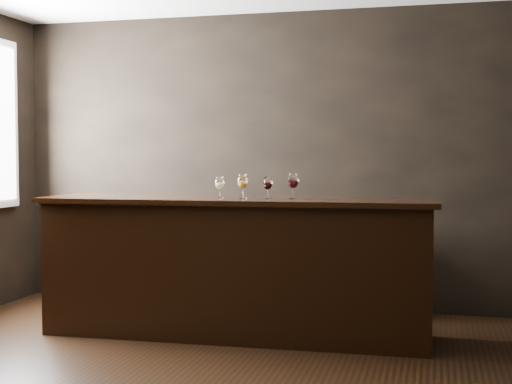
% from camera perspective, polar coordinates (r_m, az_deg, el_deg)
% --- Properties ---
extents(ground, '(5.00, 5.00, 0.00)m').
position_cam_1_polar(ground, '(4.88, -5.30, -14.34)').
color(ground, black).
rests_on(ground, ground).
extents(room_shell, '(5.02, 4.52, 2.81)m').
position_cam_1_polar(room_shell, '(4.86, -7.57, 7.17)').
color(room_shell, black).
rests_on(room_shell, ground).
extents(bar_counter, '(3.07, 0.75, 1.07)m').
position_cam_1_polar(bar_counter, '(5.74, -1.63, -6.23)').
color(bar_counter, black).
rests_on(bar_counter, ground).
extents(bar_top, '(3.18, 0.82, 0.04)m').
position_cam_1_polar(bar_top, '(5.67, -1.64, -0.69)').
color(bar_top, black).
rests_on(bar_top, bar_counter).
extents(back_bar_shelf, '(2.49, 0.40, 0.90)m').
position_cam_1_polar(back_bar_shelf, '(6.83, -3.92, -5.47)').
color(back_bar_shelf, black).
rests_on(back_bar_shelf, ground).
extents(glass_white, '(0.07, 0.07, 0.17)m').
position_cam_1_polar(glass_white, '(5.71, -2.94, 0.68)').
color(glass_white, white).
rests_on(glass_white, bar_top).
extents(glass_amber, '(0.08, 0.08, 0.19)m').
position_cam_1_polar(glass_amber, '(5.61, -1.10, 0.80)').
color(glass_amber, white).
rests_on(glass_amber, bar_top).
extents(glass_red_a, '(0.07, 0.07, 0.17)m').
position_cam_1_polar(glass_red_a, '(5.58, 0.94, 0.67)').
color(glass_red_a, white).
rests_on(glass_red_a, bar_top).
extents(glass_red_b, '(0.09, 0.09, 0.20)m').
position_cam_1_polar(glass_red_b, '(5.59, 2.99, 0.85)').
color(glass_red_b, white).
rests_on(glass_red_b, bar_top).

